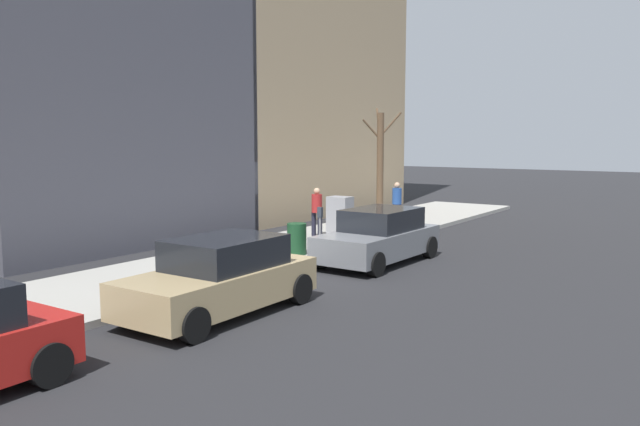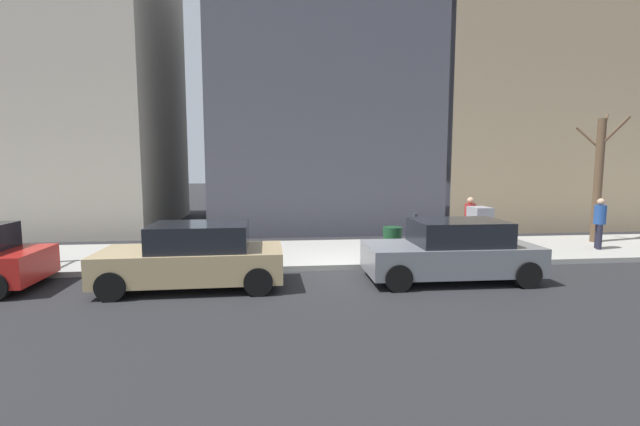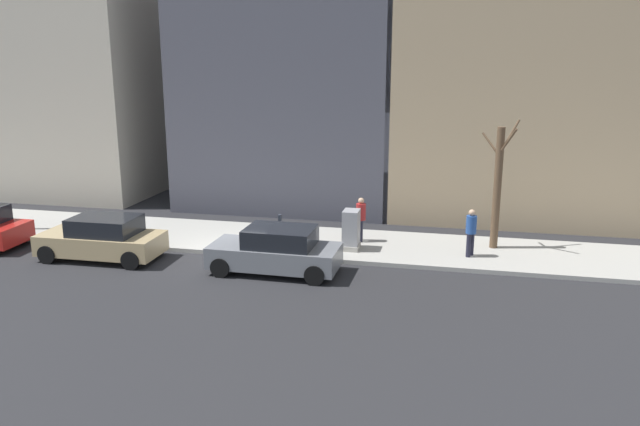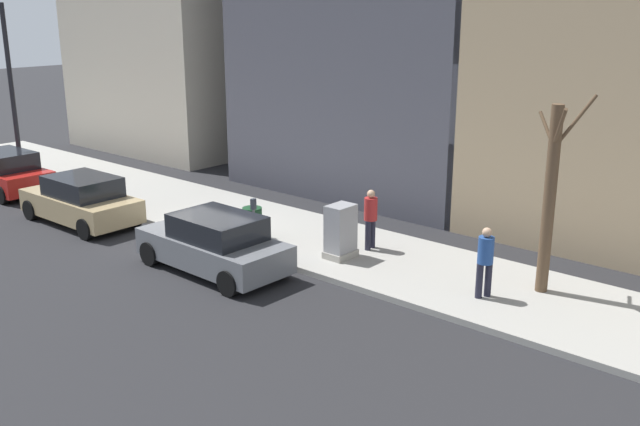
% 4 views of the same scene
% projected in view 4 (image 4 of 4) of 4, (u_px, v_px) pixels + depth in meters
% --- Properties ---
extents(ground_plane, '(120.00, 120.00, 0.00)m').
position_uv_depth(ground_plane, '(196.00, 240.00, 20.72)').
color(ground_plane, '#232326').
extents(sidewalk, '(4.00, 36.00, 0.15)m').
position_uv_depth(sidewalk, '(246.00, 222.00, 22.15)').
color(sidewalk, '#9E9B93').
rests_on(sidewalk, ground).
extents(parked_car_grey, '(1.97, 4.23, 1.52)m').
position_uv_depth(parked_car_grey, '(214.00, 244.00, 18.10)').
color(parked_car_grey, slate).
rests_on(parked_car_grey, ground).
extents(parked_car_tan, '(1.97, 4.22, 1.52)m').
position_uv_depth(parked_car_tan, '(81.00, 201.00, 22.08)').
color(parked_car_tan, tan).
rests_on(parked_car_tan, ground).
extents(parked_car_red, '(1.98, 4.23, 1.52)m').
position_uv_depth(parked_car_red, '(4.00, 172.00, 25.76)').
color(parked_car_red, red).
rests_on(parked_car_red, ground).
extents(parking_meter, '(0.14, 0.10, 1.35)m').
position_uv_depth(parking_meter, '(254.00, 217.00, 19.52)').
color(parking_meter, slate).
rests_on(parking_meter, sidewalk).
extents(utility_box, '(0.83, 0.61, 1.43)m').
position_uv_depth(utility_box, '(341.00, 232.00, 18.67)').
color(utility_box, '#A8A399').
rests_on(utility_box, sidewalk).
extents(streetlamp, '(1.97, 0.32, 6.50)m').
position_uv_depth(streetlamp, '(3.00, 75.00, 26.94)').
color(streetlamp, black).
rests_on(streetlamp, sidewalk).
extents(bare_tree, '(1.28, 1.28, 4.59)m').
position_uv_depth(bare_tree, '(550.00, 196.00, 16.02)').
color(bare_tree, brown).
rests_on(bare_tree, sidewalk).
extents(trash_bin, '(0.56, 0.56, 0.90)m').
position_uv_depth(trash_bin, '(252.00, 223.00, 20.29)').
color(trash_bin, '#14381E').
rests_on(trash_bin, sidewalk).
extents(pedestrian_near_meter, '(0.37, 0.36, 1.66)m').
position_uv_depth(pedestrian_near_meter, '(485.00, 258.00, 16.05)').
color(pedestrian_near_meter, '#1E1E2D').
rests_on(pedestrian_near_meter, sidewalk).
extents(pedestrian_midblock, '(0.40, 0.36, 1.66)m').
position_uv_depth(pedestrian_midblock, '(371.00, 216.00, 19.26)').
color(pedestrian_midblock, '#1E1E2D').
rests_on(pedestrian_midblock, sidewalk).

